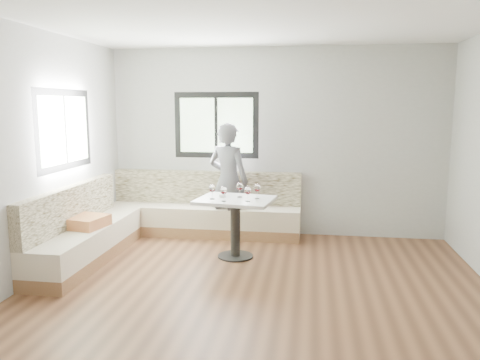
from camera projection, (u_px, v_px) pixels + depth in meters
The scene contains 10 objects.
room at pixel (248, 160), 4.66m from camera, with size 5.01×5.01×2.81m.
banquette at pixel (156, 222), 6.57m from camera, with size 2.90×2.80×0.95m.
table at pixel (235, 213), 5.99m from camera, with size 1.04×0.86×0.77m.
person at pixel (228, 181), 6.86m from camera, with size 0.62×0.41×1.71m, color #57575D.
olive_ramekin at pixel (222, 196), 6.06m from camera, with size 0.09×0.09×0.03m.
wine_glass_a at pixel (212, 189), 5.90m from camera, with size 0.09×0.09×0.19m.
wine_glass_b at pixel (224, 191), 5.76m from camera, with size 0.09×0.09×0.19m.
wine_glass_c at pixel (248, 191), 5.75m from camera, with size 0.09×0.09×0.19m.
wine_glass_d at pixel (240, 187), 6.03m from camera, with size 0.09×0.09×0.19m.
wine_glass_e at pixel (257, 188), 5.93m from camera, with size 0.09×0.09×0.19m.
Camera 1 is at (0.54, -4.51, 1.95)m, focal length 35.00 mm.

